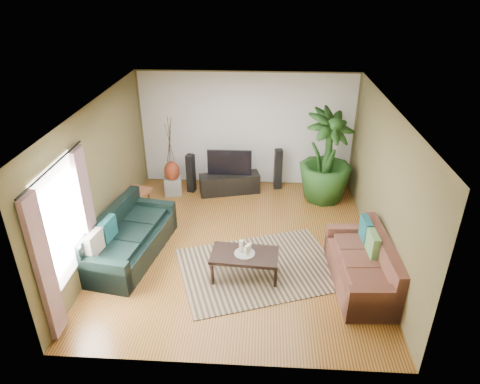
# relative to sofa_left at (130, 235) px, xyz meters

# --- Properties ---
(floor) EXTENTS (5.50, 5.50, 0.00)m
(floor) POSITION_rel_sofa_left_xyz_m (1.95, 0.40, -0.42)
(floor) COLOR olive
(floor) RESTS_ON ground
(ceiling) EXTENTS (5.50, 5.50, 0.00)m
(ceiling) POSITION_rel_sofa_left_xyz_m (1.95, 0.40, 2.28)
(ceiling) COLOR white
(ceiling) RESTS_ON ground
(wall_back) EXTENTS (5.00, 0.00, 5.00)m
(wall_back) POSITION_rel_sofa_left_xyz_m (1.95, 3.15, 0.93)
(wall_back) COLOR brown
(wall_back) RESTS_ON ground
(wall_front) EXTENTS (5.00, 0.00, 5.00)m
(wall_front) POSITION_rel_sofa_left_xyz_m (1.95, -2.35, 0.93)
(wall_front) COLOR brown
(wall_front) RESTS_ON ground
(wall_left) EXTENTS (0.00, 5.50, 5.50)m
(wall_left) POSITION_rel_sofa_left_xyz_m (-0.55, 0.40, 0.92)
(wall_left) COLOR brown
(wall_left) RESTS_ON ground
(wall_right) EXTENTS (0.00, 5.50, 5.50)m
(wall_right) POSITION_rel_sofa_left_xyz_m (4.45, 0.40, 0.92)
(wall_right) COLOR brown
(wall_right) RESTS_ON ground
(backwall_panel) EXTENTS (4.90, 0.00, 4.90)m
(backwall_panel) POSITION_rel_sofa_left_xyz_m (1.95, 3.14, 0.93)
(backwall_panel) COLOR white
(backwall_panel) RESTS_ON ground
(window_pane) EXTENTS (0.00, 1.80, 1.80)m
(window_pane) POSITION_rel_sofa_left_xyz_m (-0.53, -1.20, 0.97)
(window_pane) COLOR white
(window_pane) RESTS_ON ground
(curtain_near) EXTENTS (0.08, 0.35, 2.20)m
(curtain_near) POSITION_rel_sofa_left_xyz_m (-0.48, -1.95, 0.72)
(curtain_near) COLOR gray
(curtain_near) RESTS_ON ground
(curtain_far) EXTENTS (0.08, 0.35, 2.20)m
(curtain_far) POSITION_rel_sofa_left_xyz_m (-0.48, -0.45, 0.72)
(curtain_far) COLOR gray
(curtain_far) RESTS_ON ground
(curtain_rod) EXTENTS (0.03, 1.90, 0.03)m
(curtain_rod) POSITION_rel_sofa_left_xyz_m (-0.48, -1.20, 1.87)
(curtain_rod) COLOR black
(curtain_rod) RESTS_ON ground
(sofa_left) EXTENTS (1.29, 2.30, 0.85)m
(sofa_left) POSITION_rel_sofa_left_xyz_m (0.00, 0.00, 0.00)
(sofa_left) COLOR black
(sofa_left) RESTS_ON floor
(sofa_right) EXTENTS (0.94, 1.90, 0.85)m
(sofa_right) POSITION_rel_sofa_left_xyz_m (4.00, -0.57, 0.00)
(sofa_right) COLOR brown
(sofa_right) RESTS_ON floor
(area_rug) EXTENTS (3.16, 2.68, 0.01)m
(area_rug) POSITION_rel_sofa_left_xyz_m (2.34, -0.26, -0.42)
(area_rug) COLOR #9E825D
(area_rug) RESTS_ON floor
(coffee_table) EXTENTS (1.16, 0.69, 0.46)m
(coffee_table) POSITION_rel_sofa_left_xyz_m (2.09, -0.48, -0.20)
(coffee_table) COLOR black
(coffee_table) RESTS_ON floor
(candle_tray) EXTENTS (0.35, 0.35, 0.02)m
(candle_tray) POSITION_rel_sofa_left_xyz_m (2.09, -0.48, 0.04)
(candle_tray) COLOR #9A9B95
(candle_tray) RESTS_ON coffee_table
(candle_tall) EXTENTS (0.07, 0.07, 0.22)m
(candle_tall) POSITION_rel_sofa_left_xyz_m (2.03, -0.45, 0.16)
(candle_tall) COLOR beige
(candle_tall) RESTS_ON candle_tray
(candle_mid) EXTENTS (0.07, 0.07, 0.17)m
(candle_mid) POSITION_rel_sofa_left_xyz_m (2.13, -0.52, 0.13)
(candle_mid) COLOR beige
(candle_mid) RESTS_ON candle_tray
(candle_short) EXTENTS (0.07, 0.07, 0.14)m
(candle_short) POSITION_rel_sofa_left_xyz_m (2.16, -0.42, 0.12)
(candle_short) COLOR #EEE9C9
(candle_short) RESTS_ON candle_tray
(tv_stand) EXTENTS (1.44, 0.74, 0.46)m
(tv_stand) POSITION_rel_sofa_left_xyz_m (1.58, 2.58, -0.20)
(tv_stand) COLOR black
(tv_stand) RESTS_ON floor
(television) EXTENTS (1.01, 0.06, 0.60)m
(television) POSITION_rel_sofa_left_xyz_m (1.58, 2.60, 0.33)
(television) COLOR black
(television) RESTS_ON tv_stand
(speaker_left) EXTENTS (0.21, 0.22, 0.92)m
(speaker_left) POSITION_rel_sofa_left_xyz_m (0.68, 2.61, 0.03)
(speaker_left) COLOR black
(speaker_left) RESTS_ON floor
(speaker_right) EXTENTS (0.20, 0.21, 0.97)m
(speaker_right) POSITION_rel_sofa_left_xyz_m (2.70, 2.90, 0.06)
(speaker_right) COLOR black
(speaker_right) RESTS_ON floor
(potted_plant) EXTENTS (1.62, 1.62, 2.06)m
(potted_plant) POSITION_rel_sofa_left_xyz_m (3.73, 2.42, 0.61)
(potted_plant) COLOR #1D4517
(potted_plant) RESTS_ON floor
(plant_pot) EXTENTS (0.38, 0.38, 0.30)m
(plant_pot) POSITION_rel_sofa_left_xyz_m (3.73, 2.42, -0.28)
(plant_pot) COLOR black
(plant_pot) RESTS_ON floor
(pedestal) EXTENTS (0.45, 0.45, 0.38)m
(pedestal) POSITION_rel_sofa_left_xyz_m (0.27, 2.47, -0.23)
(pedestal) COLOR #999996
(pedestal) RESTS_ON floor
(vase) EXTENTS (0.35, 0.35, 0.49)m
(vase) POSITION_rel_sofa_left_xyz_m (0.27, 2.47, 0.13)
(vase) COLOR maroon
(vase) RESTS_ON pedestal
(side_table) EXTENTS (0.66, 0.66, 0.55)m
(side_table) POSITION_rel_sofa_left_xyz_m (-0.30, 1.50, -0.15)
(side_table) COLOR brown
(side_table) RESTS_ON floor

